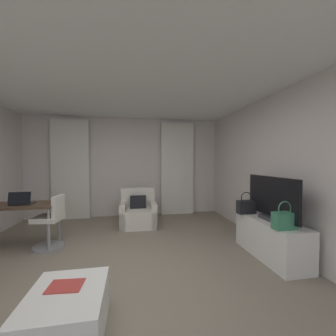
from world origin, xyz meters
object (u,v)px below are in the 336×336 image
laptop (22,202)px  handbag_primary (246,206)px  armchair (138,213)px  tv_console (270,238)px  tv_flatscreen (272,200)px  desk_chair (51,225)px  coffee_table (66,315)px  desk (17,208)px  handbag_secondary (285,220)px  magazine_open (66,286)px

laptop → handbag_primary: size_ratio=0.90×
armchair → tv_console: armchair is taller
armchair → tv_flatscreen: (1.92, -1.94, 0.61)m
desk_chair → coffee_table: 2.11m
desk → handbag_secondary: 4.09m
handbag_primary → laptop: bearing=171.4°
laptop → coffee_table: size_ratio=0.46×
laptop → magazine_open: laptop is taller
laptop → tv_console: (3.84, -0.97, -0.51)m
desk → laptop: (0.09, -0.05, 0.12)m
armchair → desk: armchair is taller
coffee_table → desk_chair: bearing=112.3°
desk_chair → laptop: laptop is taller
armchair → laptop: bearing=-153.4°
desk_chair → magazine_open: (0.77, -1.86, -0.00)m
armchair → coffee_table: 2.99m
desk_chair → laptop: 0.59m
armchair → tv_console: bearing=-45.2°
desk → desk_chair: desk_chair is taller
coffee_table → handbag_primary: size_ratio=1.96×
laptop → handbag_secondary: (3.74, -1.38, -0.10)m
desk → tv_flatscreen: 4.07m
desk_chair → handbag_primary: size_ratio=2.39×
desk → handbag_secondary: (3.83, -1.43, 0.02)m
laptop → tv_console: 3.99m
armchair → handbag_primary: 2.36m
desk → tv_flatscreen: bearing=-14.7°
laptop → tv_flatscreen: tv_flatscreen is taller
laptop → armchair: bearing=26.6°
armchair → coffee_table: armchair is taller
armchair → desk_chair: bearing=-146.9°
armchair → desk: 2.25m
desk → handbag_primary: bearing=-9.0°
armchair → laptop: size_ratio=2.47×
desk → tv_console: bearing=-14.5°
magazine_open → tv_flatscreen: size_ratio=0.27×
coffee_table → tv_flatscreen: tv_flatscreen is taller
tv_console → handbag_secondary: bearing=-104.5°
laptop → handbag_primary: (3.68, -0.56, -0.10)m
tv_flatscreen → laptop: bearing=165.6°
coffee_table → desk: bearing=123.6°
desk → laptop: bearing=-26.4°
laptop → tv_flatscreen: size_ratio=0.31×
armchair → tv_flatscreen: tv_flatscreen is taller
desk_chair → laptop: bearing=178.7°
coffee_table → tv_flatscreen: 2.87m
magazine_open → handbag_primary: bearing=28.0°
coffee_table → magazine_open: 0.21m
handbag_secondary → desk_chair: bearing=157.5°
desk_chair → tv_flatscreen: 3.58m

